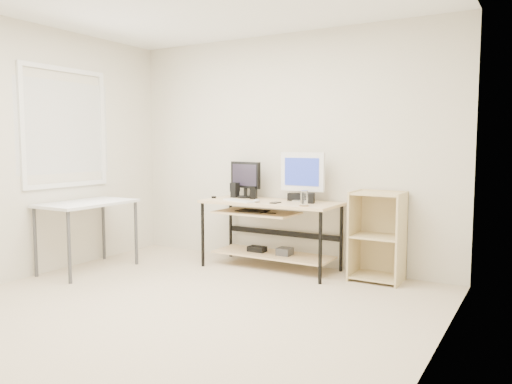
{
  "coord_description": "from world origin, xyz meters",
  "views": [
    {
      "loc": [
        2.59,
        -3.08,
        1.37
      ],
      "look_at": [
        0.02,
        1.3,
        0.88
      ],
      "focal_mm": 35.0,
      "sensor_mm": 36.0,
      "label": 1
    }
  ],
  "objects_px": {
    "desk": "(269,220)",
    "shelf_unit": "(378,235)",
    "black_monitor": "(245,177)",
    "audio_controller": "(254,193)",
    "side_table": "(87,209)",
    "white_imac": "(303,173)"
  },
  "relations": [
    {
      "from": "side_table",
      "to": "black_monitor",
      "type": "height_order",
      "value": "black_monitor"
    },
    {
      "from": "shelf_unit",
      "to": "side_table",
      "type": "bearing_deg",
      "value": -156.67
    },
    {
      "from": "white_imac",
      "to": "audio_controller",
      "type": "distance_m",
      "value": 0.63
    },
    {
      "from": "black_monitor",
      "to": "desk",
      "type": "bearing_deg",
      "value": -6.24
    },
    {
      "from": "side_table",
      "to": "black_monitor",
      "type": "xyz_separation_m",
      "value": [
        1.25,
        1.22,
        0.32
      ]
    },
    {
      "from": "shelf_unit",
      "to": "white_imac",
      "type": "relative_size",
      "value": 1.69
    },
    {
      "from": "desk",
      "to": "shelf_unit",
      "type": "height_order",
      "value": "shelf_unit"
    },
    {
      "from": "shelf_unit",
      "to": "white_imac",
      "type": "height_order",
      "value": "white_imac"
    },
    {
      "from": "shelf_unit",
      "to": "white_imac",
      "type": "bearing_deg",
      "value": -178.91
    },
    {
      "from": "black_monitor",
      "to": "audio_controller",
      "type": "height_order",
      "value": "black_monitor"
    },
    {
      "from": "desk",
      "to": "shelf_unit",
      "type": "xyz_separation_m",
      "value": [
        1.18,
        0.16,
        -0.09
      ]
    },
    {
      "from": "white_imac",
      "to": "audio_controller",
      "type": "xyz_separation_m",
      "value": [
        -0.58,
        -0.06,
        -0.23
      ]
    },
    {
      "from": "shelf_unit",
      "to": "audio_controller",
      "type": "relative_size",
      "value": 6.12
    },
    {
      "from": "desk",
      "to": "side_table",
      "type": "height_order",
      "value": "same"
    },
    {
      "from": "black_monitor",
      "to": "audio_controller",
      "type": "relative_size",
      "value": 3.06
    },
    {
      "from": "shelf_unit",
      "to": "black_monitor",
      "type": "distance_m",
      "value": 1.66
    },
    {
      "from": "black_monitor",
      "to": "audio_controller",
      "type": "distance_m",
      "value": 0.24
    },
    {
      "from": "desk",
      "to": "audio_controller",
      "type": "height_order",
      "value": "audio_controller"
    },
    {
      "from": "side_table",
      "to": "shelf_unit",
      "type": "distance_m",
      "value": 3.09
    },
    {
      "from": "desk",
      "to": "black_monitor",
      "type": "relative_size",
      "value": 3.34
    },
    {
      "from": "desk",
      "to": "white_imac",
      "type": "xyz_separation_m",
      "value": [
        0.34,
        0.14,
        0.52
      ]
    },
    {
      "from": "desk",
      "to": "side_table",
      "type": "xyz_separation_m",
      "value": [
        -1.65,
        -1.06,
        0.13
      ]
    }
  ]
}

